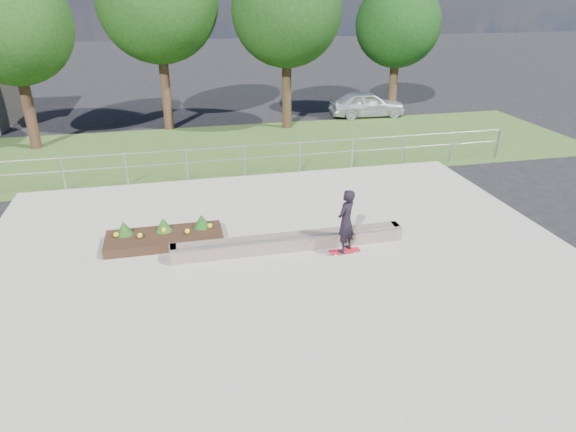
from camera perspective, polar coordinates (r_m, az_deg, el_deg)
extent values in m
plane|color=black|center=(11.73, 0.69, -7.95)|extent=(120.00, 120.00, 0.00)
cube|color=#355120|center=(21.70, -6.18, 7.39)|extent=(30.00, 8.00, 0.02)
cube|color=#9F9B8D|center=(11.72, 0.69, -7.82)|extent=(15.00, 15.00, 0.06)
cylinder|color=#9C9EA4|center=(18.42, -23.70, 4.29)|extent=(0.06, 0.06, 1.20)
cylinder|color=#94979C|center=(18.13, -17.51, 4.94)|extent=(0.06, 0.06, 1.20)
cylinder|color=gray|center=(18.06, -11.18, 5.54)|extent=(0.06, 0.06, 1.20)
cylinder|color=gray|center=(18.20, -4.86, 6.08)|extent=(0.06, 0.06, 1.20)
cylinder|color=gray|center=(18.57, 1.29, 6.52)|extent=(0.06, 0.06, 1.20)
cylinder|color=#96999E|center=(19.14, 7.15, 6.88)|extent=(0.06, 0.06, 1.20)
cylinder|color=gray|center=(19.89, 12.63, 7.15)|extent=(0.06, 0.06, 1.20)
cylinder|color=#989BA0|center=(20.81, 17.67, 7.34)|extent=(0.06, 0.06, 1.20)
cylinder|color=gray|center=(21.87, 22.25, 7.47)|extent=(0.06, 0.06, 1.20)
cylinder|color=#9A9BA2|center=(18.04, -4.92, 7.73)|extent=(20.00, 0.04, 0.04)
cylinder|color=gray|center=(18.17, -4.87, 6.37)|extent=(20.00, 0.04, 0.04)
cylinder|color=#331E14|center=(23.83, -26.76, 10.11)|extent=(0.44, 0.44, 2.93)
sphere|color=black|center=(23.38, -28.39, 18.17)|extent=(4.55, 4.55, 4.55)
cylinder|color=#342015|center=(25.06, -13.37, 13.12)|extent=(0.44, 0.44, 3.38)
sphere|color=black|center=(24.65, -14.31, 22.11)|extent=(5.25, 5.25, 5.25)
cylinder|color=black|center=(24.69, -0.15, 13.33)|extent=(0.44, 0.44, 3.15)
sphere|color=black|center=(24.26, -0.16, 21.88)|extent=(4.90, 4.90, 4.90)
cylinder|color=#312113|center=(28.02, 11.55, 13.70)|extent=(0.44, 0.44, 2.70)
sphere|color=black|center=(27.65, 12.12, 20.12)|extent=(4.20, 4.20, 4.20)
cube|color=brown|center=(13.12, 0.15, -2.92)|extent=(6.00, 0.40, 0.40)
cylinder|color=gray|center=(12.86, 0.35, -2.52)|extent=(6.00, 0.06, 0.06)
cube|color=#6A5D4E|center=(12.85, -12.58, -4.17)|extent=(0.15, 0.42, 0.40)
cube|color=#695A4D|center=(13.99, 11.80, -1.65)|extent=(0.15, 0.42, 0.40)
cube|color=black|center=(13.84, -13.54, -2.48)|extent=(3.00, 1.20, 0.25)
sphere|color=yellow|center=(13.93, -18.55, -1.98)|extent=(0.14, 0.14, 0.14)
sphere|color=yellow|center=(13.69, -16.12, -2.12)|extent=(0.14, 0.14, 0.14)
sphere|color=yellow|center=(13.84, -13.63, -1.54)|extent=(0.14, 0.14, 0.14)
sphere|color=yellow|center=(13.65, -11.11, -1.67)|extent=(0.14, 0.14, 0.14)
sphere|color=yellow|center=(13.85, -8.68, -1.08)|extent=(0.14, 0.14, 0.14)
cone|color=#184012|center=(14.00, -17.75, -1.28)|extent=(0.44, 0.44, 0.36)
cone|color=#1C4814|center=(13.93, -13.67, -0.91)|extent=(0.44, 0.44, 0.36)
cone|color=#134213|center=(13.93, -9.58, -0.53)|extent=(0.44, 0.44, 0.36)
cylinder|color=silver|center=(12.93, 5.31, -4.34)|extent=(0.05, 0.03, 0.05)
cylinder|color=silver|center=(13.08, 5.07, -3.97)|extent=(0.05, 0.03, 0.05)
cylinder|color=white|center=(13.09, 7.48, -4.08)|extent=(0.05, 0.03, 0.05)
cylinder|color=white|center=(13.23, 7.22, -3.72)|extent=(0.05, 0.03, 0.05)
cylinder|color=#A7A7AC|center=(12.99, 5.19, -4.06)|extent=(0.02, 0.18, 0.02)
cylinder|color=#99999E|center=(13.15, 7.36, -3.80)|extent=(0.02, 0.18, 0.02)
cube|color=red|center=(13.06, 6.29, -3.85)|extent=(0.80, 0.21, 0.02)
imported|color=black|center=(12.69, 6.45, -0.56)|extent=(0.70, 0.69, 1.63)
imported|color=silver|center=(27.44, 8.79, 12.21)|extent=(3.93, 1.73, 1.31)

